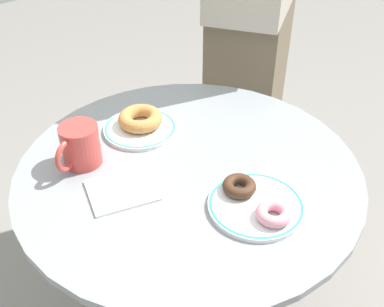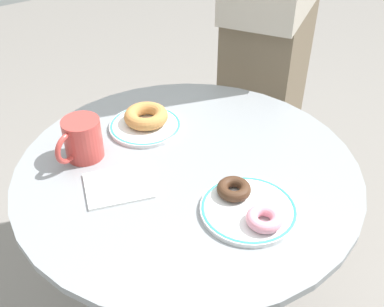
{
  "view_description": "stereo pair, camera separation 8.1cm",
  "coord_description": "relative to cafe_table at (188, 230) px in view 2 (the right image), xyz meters",
  "views": [
    {
      "loc": [
        0.61,
        -0.51,
        1.38
      ],
      "look_at": [
        -0.01,
        0.02,
        0.75
      ],
      "focal_mm": 42.81,
      "sensor_mm": 36.0,
      "label": 1
    },
    {
      "loc": [
        0.66,
        -0.45,
        1.38
      ],
      "look_at": [
        -0.01,
        0.02,
        0.75
      ],
      "focal_mm": 42.81,
      "sensor_mm": 36.0,
      "label": 2
    }
  ],
  "objects": [
    {
      "name": "cafe_table",
      "position": [
        0.0,
        0.0,
        0.0
      ],
      "size": [
        0.77,
        0.77,
        0.73
      ],
      "color": "gray",
      "rests_on": "ground"
    },
    {
      "name": "plate_left",
      "position": [
        -0.19,
        0.0,
        0.21
      ],
      "size": [
        0.18,
        0.18,
        0.01
      ],
      "color": "white",
      "rests_on": "cafe_table"
    },
    {
      "name": "plate_right",
      "position": [
        0.19,
        0.02,
        0.21
      ],
      "size": [
        0.19,
        0.19,
        0.01
      ],
      "color": "white",
      "rests_on": "cafe_table"
    },
    {
      "name": "donut_old_fashioned",
      "position": [
        -0.2,
        0.01,
        0.23
      ],
      "size": [
        0.15,
        0.15,
        0.03
      ],
      "primitive_type": "torus",
      "rotation": [
        0.0,
        0.0,
        3.61
      ],
      "color": "#BC7F42",
      "rests_on": "plate_left"
    },
    {
      "name": "donut_pink_frosted",
      "position": [
        0.24,
        0.01,
        0.23
      ],
      "size": [
        0.09,
        0.09,
        0.02
      ],
      "primitive_type": "torus",
      "rotation": [
        0.0,
        0.0,
        1.92
      ],
      "color": "pink",
      "rests_on": "plate_right"
    },
    {
      "name": "donut_chocolate",
      "position": [
        0.14,
        0.02,
        0.23
      ],
      "size": [
        0.09,
        0.09,
        0.02
      ],
      "primitive_type": "torus",
      "rotation": [
        0.0,
        0.0,
        1.27
      ],
      "color": "#422819",
      "rests_on": "plate_right"
    },
    {
      "name": "paper_napkin",
      "position": [
        -0.03,
        -0.16,
        0.21
      ],
      "size": [
        0.15,
        0.17,
        0.01
      ],
      "primitive_type": "cube",
      "rotation": [
        0.0,
        0.0,
        -0.31
      ],
      "color": "white",
      "rests_on": "cafe_table"
    },
    {
      "name": "coffee_mug",
      "position": [
        -0.17,
        -0.17,
        0.25
      ],
      "size": [
        0.09,
        0.12,
        0.1
      ],
      "color": "#B73D38",
      "rests_on": "cafe_table"
    },
    {
      "name": "person_figure",
      "position": [
        -0.35,
        0.56,
        0.31
      ],
      "size": [
        0.42,
        0.49,
        1.7
      ],
      "color": "brown",
      "rests_on": "ground"
    }
  ]
}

